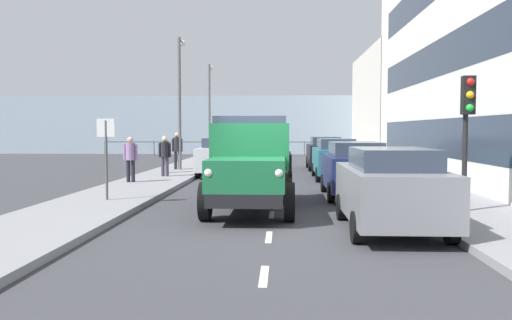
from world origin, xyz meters
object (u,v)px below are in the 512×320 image
object	(u,v)px
pedestrian_couple_b	(165,153)
car_silver_oppositeside_0	(222,156)
car_black_kerbside_3	(325,153)
pedestrian_in_dark_coat	(165,151)
car_grey_kerbside_near	(390,188)
traffic_light_near	(467,114)
street_sign	(106,145)
pedestrian_near_railing	(177,147)
pedestrian_by_lamp	(130,155)
truck_vintage_green	(251,166)
lamp_post_far	(210,102)
car_navy_kerbside_1	(354,168)
car_teal_kerbside_2	(335,158)
lamp_post_promenade	(180,91)

from	to	relation	value
pedestrian_couple_b	car_silver_oppositeside_0	bearing A→B (deg)	-138.05
car_black_kerbside_3	pedestrian_in_dark_coat	distance (m)	8.70
car_grey_kerbside_near	traffic_light_near	bearing A→B (deg)	-141.03
car_black_kerbside_3	street_sign	bearing A→B (deg)	62.16
pedestrian_in_dark_coat	street_sign	distance (m)	9.14
car_black_kerbside_3	pedestrian_near_railing	xyz separation A→B (m)	(7.39, 2.22, 0.33)
car_grey_kerbside_near	car_silver_oppositeside_0	xyz separation A→B (m)	(4.98, -12.70, 0.00)
pedestrian_by_lamp	pedestrian_couple_b	distance (m)	2.60
truck_vintage_green	lamp_post_far	bearing A→B (deg)	-79.41
car_grey_kerbside_near	car_navy_kerbside_1	distance (m)	5.44
car_black_kerbside_3	lamp_post_far	xyz separation A→B (m)	(7.10, -7.26, 3.02)
street_sign	car_black_kerbside_3	bearing A→B (deg)	-117.84
car_grey_kerbside_near	street_sign	xyz separation A→B (m)	(7.09, -3.35, 0.79)
car_teal_kerbside_2	pedestrian_couple_b	bearing A→B (deg)	4.90
car_grey_kerbside_near	truck_vintage_green	bearing A→B (deg)	-37.39
car_black_kerbside_3	pedestrian_near_railing	bearing A→B (deg)	16.74
car_black_kerbside_3	pedestrian_in_dark_coat	bearing A→B (deg)	29.84
pedestrian_couple_b	truck_vintage_green	bearing A→B (deg)	115.97
pedestrian_in_dark_coat	pedestrian_near_railing	size ratio (longest dim) A/B	0.92
car_black_kerbside_3	pedestrian_in_dark_coat	xyz separation A→B (m)	(7.54, 4.33, 0.24)
pedestrian_couple_b	pedestrian_in_dark_coat	bearing A→B (deg)	-76.84
truck_vintage_green	lamp_post_far	world-z (taller)	lamp_post_far
car_silver_oppositeside_0	pedestrian_couple_b	size ratio (longest dim) A/B	2.60
car_grey_kerbside_near	pedestrian_in_dark_coat	bearing A→B (deg)	-58.82
pedestrian_near_railing	lamp_post_far	bearing A→B (deg)	-91.78
car_navy_kerbside_1	car_teal_kerbside_2	world-z (taller)	same
car_grey_kerbside_near	car_silver_oppositeside_0	bearing A→B (deg)	-68.61
car_silver_oppositeside_0	lamp_post_far	world-z (taller)	lamp_post_far
car_navy_kerbside_1	pedestrian_in_dark_coat	distance (m)	10.31
truck_vintage_green	traffic_light_near	bearing A→B (deg)	173.24
lamp_post_far	street_sign	world-z (taller)	lamp_post_far
pedestrian_by_lamp	truck_vintage_green	bearing A→B (deg)	129.13
car_teal_kerbside_2	car_silver_oppositeside_0	xyz separation A→B (m)	(4.98, -1.33, 0.00)
car_silver_oppositeside_0	pedestrian_by_lamp	bearing A→B (deg)	57.00
car_navy_kerbside_1	pedestrian_by_lamp	xyz separation A→B (m)	(7.86, -2.82, 0.24)
car_teal_kerbside_2	traffic_light_near	distance (m)	10.01
car_silver_oppositeside_0	street_sign	bearing A→B (deg)	77.23
car_black_kerbside_3	car_grey_kerbside_near	bearing A→B (deg)	90.00
pedestrian_by_lamp	lamp_post_promenade	xyz separation A→B (m)	(-0.61, -6.42, 2.84)
street_sign	truck_vintage_green	bearing A→B (deg)	165.71
car_navy_kerbside_1	car_silver_oppositeside_0	distance (m)	8.80
lamp_post_promenade	lamp_post_far	bearing A→B (deg)	-90.93
car_teal_kerbside_2	car_black_kerbside_3	xyz separation A→B (m)	(-0.00, -5.42, -0.00)
truck_vintage_green	street_sign	distance (m)	4.22
car_black_kerbside_3	lamp_post_far	world-z (taller)	lamp_post_far
car_navy_kerbside_1	lamp_post_far	size ratio (longest dim) A/B	0.66
pedestrian_in_dark_coat	lamp_post_promenade	xyz separation A→B (m)	(-0.29, -2.21, 2.85)
pedestrian_by_lamp	lamp_post_far	world-z (taller)	lamp_post_far
car_navy_kerbside_1	pedestrian_in_dark_coat	bearing A→B (deg)	-42.96
car_navy_kerbside_1	lamp_post_promenade	bearing A→B (deg)	-51.87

